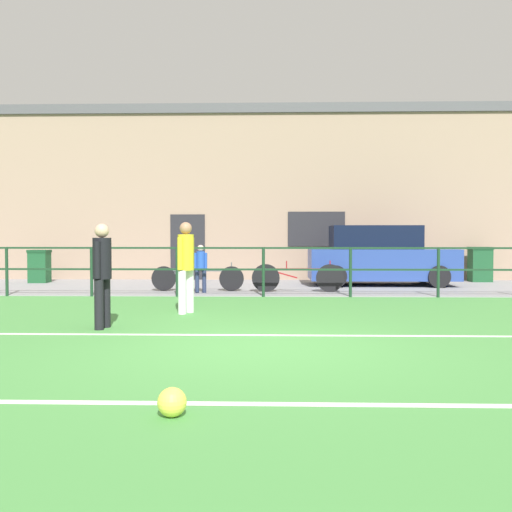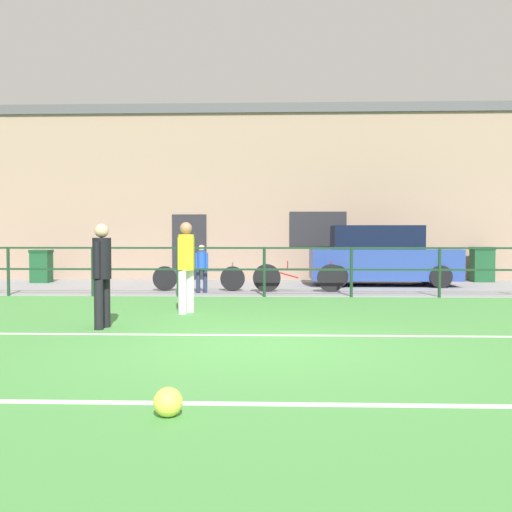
% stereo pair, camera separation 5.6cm
% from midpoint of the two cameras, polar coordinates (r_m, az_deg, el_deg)
% --- Properties ---
extents(ground, '(60.00, 44.00, 0.04)m').
position_cam_midpoint_polar(ground, '(7.25, -0.27, -9.23)').
color(ground, '#478C42').
extents(field_line_touchline, '(36.00, 0.11, 0.00)m').
position_cam_midpoint_polar(field_line_touchline, '(8.09, -0.06, -7.91)').
color(field_line_touchline, white).
rests_on(field_line_touchline, ground).
extents(field_line_hash, '(36.00, 0.11, 0.00)m').
position_cam_midpoint_polar(field_line_hash, '(4.87, -1.28, -14.54)').
color(field_line_hash, white).
rests_on(field_line_hash, ground).
extents(pavement_strip, '(48.00, 5.00, 0.02)m').
position_cam_midpoint_polar(pavement_strip, '(15.68, 0.79, -3.11)').
color(pavement_strip, gray).
rests_on(pavement_strip, ground).
extents(perimeter_fence, '(36.07, 0.07, 1.15)m').
position_cam_midpoint_polar(perimeter_fence, '(13.13, 0.62, -0.85)').
color(perimeter_fence, '#193823').
rests_on(perimeter_fence, ground).
extents(clubhouse_facade, '(28.00, 2.56, 5.60)m').
position_cam_midpoint_polar(clubhouse_facade, '(19.37, 0.97, 6.14)').
color(clubhouse_facade, gray).
rests_on(clubhouse_facade, ground).
extents(player_goalkeeper, '(0.28, 0.43, 1.58)m').
position_cam_midpoint_polar(player_goalkeeper, '(8.88, -15.29, -1.27)').
color(player_goalkeeper, black).
rests_on(player_goalkeeper, ground).
extents(player_striker, '(0.29, 0.42, 1.65)m').
position_cam_midpoint_polar(player_striker, '(10.37, -7.18, -0.56)').
color(player_striker, white).
rests_on(player_striker, ground).
extents(soccer_ball_spare, '(0.23, 0.23, 0.23)m').
position_cam_midpoint_polar(soccer_ball_spare, '(4.56, -8.75, -14.24)').
color(soccer_ball_spare, '#E5E04C').
rests_on(soccer_ball_spare, ground).
extents(spectator_child, '(0.32, 0.20, 1.17)m').
position_cam_midpoint_polar(spectator_child, '(13.97, -5.67, -0.96)').
color(spectator_child, '#232D4C').
rests_on(spectator_child, pavement_strip).
extents(parked_car_red, '(4.06, 1.80, 1.68)m').
position_cam_midpoint_polar(parked_car_red, '(16.47, 12.15, -0.12)').
color(parked_car_red, '#28428E').
rests_on(parked_car_red, pavement_strip).
extents(bicycle_parked_0, '(2.28, 0.04, 0.78)m').
position_cam_midpoint_polar(bicycle_parked_0, '(14.13, 4.07, -2.16)').
color(bicycle_parked_0, black).
rests_on(bicycle_parked_0, pavement_strip).
extents(bicycle_parked_1, '(2.34, 0.04, 0.72)m').
position_cam_midpoint_polar(bicycle_parked_1, '(14.48, -6.00, -2.19)').
color(bicycle_parked_1, black).
rests_on(bicycle_parked_1, pavement_strip).
extents(trash_bin_0, '(0.58, 0.49, 0.98)m').
position_cam_midpoint_polar(trash_bin_0, '(18.18, -20.91, -0.95)').
color(trash_bin_0, '#194C28').
rests_on(trash_bin_0, pavement_strip).
extents(trash_bin_1, '(0.64, 0.55, 1.06)m').
position_cam_midpoint_polar(trash_bin_1, '(18.65, 21.40, -0.76)').
color(trash_bin_1, '#194C28').
rests_on(trash_bin_1, pavement_strip).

